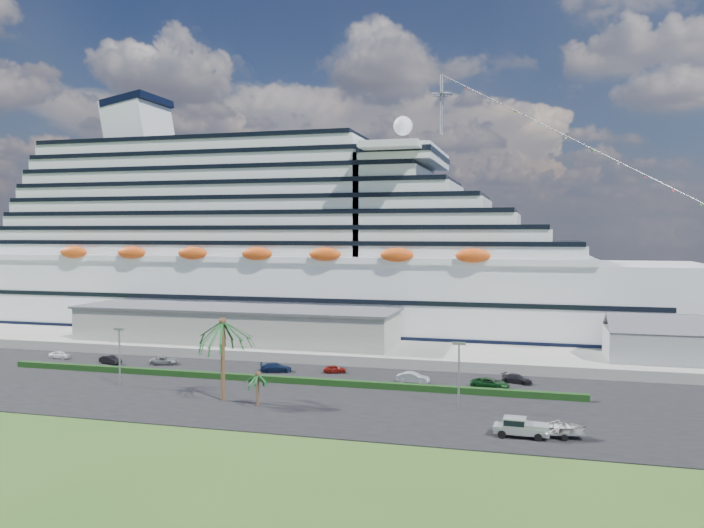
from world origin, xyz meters
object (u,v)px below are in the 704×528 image
(pickup_truck, at_px, (521,427))
(cruise_ship, at_px, (296,257))
(boat_trailer, at_px, (560,427))
(parked_car_3, at_px, (276,367))

(pickup_truck, bearing_deg, cruise_ship, 126.62)
(cruise_ship, distance_m, boat_trailer, 85.89)
(cruise_ship, relative_size, parked_car_3, 38.73)
(pickup_truck, distance_m, boat_trailer, 4.15)
(cruise_ship, bearing_deg, boat_trailer, -50.86)
(cruise_ship, distance_m, parked_car_3, 45.45)
(parked_car_3, relative_size, pickup_truck, 0.83)
(cruise_ship, bearing_deg, parked_car_3, -74.52)
(boat_trailer, bearing_deg, cruise_ship, 129.14)
(pickup_truck, xyz_separation_m, boat_trailer, (4.08, 0.74, 0.05))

